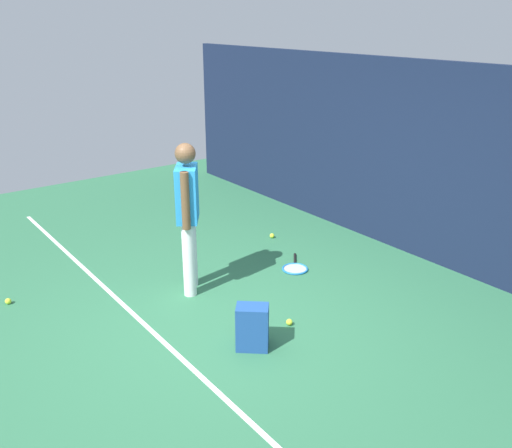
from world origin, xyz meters
TOP-DOWN VIEW (x-y plane):
  - ground_plane at (0.00, 0.00)m, footprint 12.00×12.00m
  - back_fence at (0.00, 3.00)m, footprint 10.00×0.10m
  - court_line at (0.00, -0.65)m, footprint 9.00×0.05m
  - tennis_player at (-0.87, 0.13)m, footprint 0.45×0.41m
  - tennis_racket at (-0.57, 1.43)m, footprint 0.58×0.53m
  - backpack at (0.49, -0.01)m, footprint 0.38×0.38m
  - tennis_ball_near_player at (-1.77, -1.64)m, footprint 0.07×0.07m
  - tennis_ball_by_fence at (0.41, 0.52)m, footprint 0.07×0.07m
  - tennis_ball_mid_court at (-1.53, 1.84)m, footprint 0.07×0.07m

SIDE VIEW (x-z plane):
  - ground_plane at x=0.00m, z-range 0.00..0.00m
  - court_line at x=0.00m, z-range 0.00..0.00m
  - tennis_racket at x=-0.57m, z-range 0.00..0.03m
  - tennis_ball_near_player at x=-1.77m, z-range 0.00..0.07m
  - tennis_ball_by_fence at x=0.41m, z-range 0.00..0.07m
  - tennis_ball_mid_court at x=-1.53m, z-range 0.00..0.07m
  - backpack at x=0.49m, z-range -0.01..0.43m
  - tennis_player at x=-0.87m, z-range 0.12..1.82m
  - back_fence at x=0.00m, z-range 0.00..2.46m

